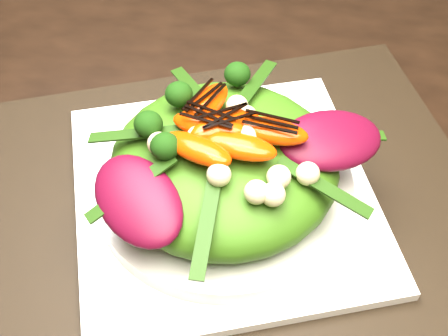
# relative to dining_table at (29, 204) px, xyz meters

# --- Properties ---
(dining_table) EXTENTS (1.60, 0.90, 0.75)m
(dining_table) POSITION_rel_dining_table_xyz_m (0.00, 0.00, 0.00)
(dining_table) COLOR black
(dining_table) RESTS_ON floor
(placemat) EXTENTS (0.56, 0.50, 0.00)m
(placemat) POSITION_rel_dining_table_xyz_m (0.18, 0.02, 0.02)
(placemat) COLOR black
(placemat) RESTS_ON dining_table
(plate_base) EXTENTS (0.33, 0.33, 0.01)m
(plate_base) POSITION_rel_dining_table_xyz_m (0.18, 0.02, 0.03)
(plate_base) COLOR white
(plate_base) RESTS_ON placemat
(salad_bowl) EXTENTS (0.26, 0.26, 0.02)m
(salad_bowl) POSITION_rel_dining_table_xyz_m (0.18, 0.02, 0.04)
(salad_bowl) COLOR silver
(salad_bowl) RESTS_ON plate_base
(lettuce_mound) EXTENTS (0.22, 0.22, 0.07)m
(lettuce_mound) POSITION_rel_dining_table_xyz_m (0.18, 0.02, 0.07)
(lettuce_mound) COLOR #396512
(lettuce_mound) RESTS_ON salad_bowl
(radicchio_leaf) EXTENTS (0.11, 0.09, 0.02)m
(radicchio_leaf) POSITION_rel_dining_table_xyz_m (0.27, 0.04, 0.10)
(radicchio_leaf) COLOR #48071A
(radicchio_leaf) RESTS_ON lettuce_mound
(orange_segment) EXTENTS (0.07, 0.05, 0.02)m
(orange_segment) POSITION_rel_dining_table_xyz_m (0.16, 0.04, 0.11)
(orange_segment) COLOR red
(orange_segment) RESTS_ON lettuce_mound
(broccoli_floret) EXTENTS (0.04, 0.04, 0.03)m
(broccoli_floret) POSITION_rel_dining_table_xyz_m (0.11, 0.04, 0.11)
(broccoli_floret) COLOR #163209
(broccoli_floret) RESTS_ON lettuce_mound
(macadamia_nut) EXTENTS (0.02, 0.02, 0.02)m
(macadamia_nut) POSITION_rel_dining_table_xyz_m (0.20, -0.02, 0.11)
(macadamia_nut) COLOR beige
(macadamia_nut) RESTS_ON lettuce_mound
(balsamic_drizzle) EXTENTS (0.04, 0.02, 0.00)m
(balsamic_drizzle) POSITION_rel_dining_table_xyz_m (0.16, 0.04, 0.12)
(balsamic_drizzle) COLOR black
(balsamic_drizzle) RESTS_ON orange_segment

